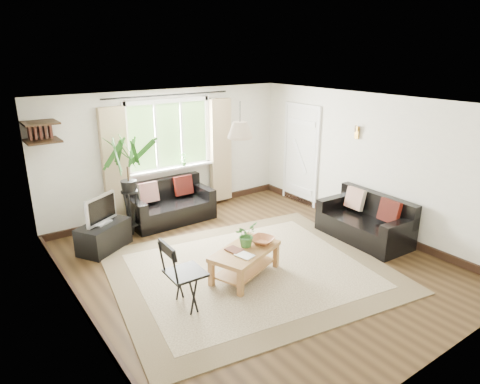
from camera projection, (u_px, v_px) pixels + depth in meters
floor at (255, 265)px, 6.46m from camera, size 5.50×5.50×0.00m
ceiling at (257, 104)px, 5.70m from camera, size 5.50×5.50×0.00m
wall_back at (169, 153)px, 8.20m from camera, size 5.00×0.02×2.40m
wall_front at (437, 265)px, 3.96m from camera, size 5.00×0.02×2.40m
wall_left at (77, 230)px, 4.70m from camera, size 0.02×5.50×2.40m
wall_right at (370, 163)px, 7.46m from camera, size 0.02×5.50×2.40m
rug at (250, 270)px, 6.27m from camera, size 4.31×3.85×0.02m
window at (169, 135)px, 8.06m from camera, size 2.50×0.16×2.16m
door at (301, 156)px, 8.82m from camera, size 0.06×0.96×2.06m
corner_shelf at (41, 132)px, 6.55m from camera, size 0.50×0.50×0.34m
pendant_lamp at (240, 126)px, 6.12m from camera, size 0.36×0.36×0.54m
wall_sconce at (356, 131)px, 7.48m from camera, size 0.12×0.12×0.28m
sofa_back at (171, 203)px, 7.99m from camera, size 1.55×0.79×0.73m
sofa_right at (364, 219)px, 7.21m from camera, size 1.58×0.84×0.73m
coffee_table at (245, 263)px, 6.06m from camera, size 1.19×0.92×0.43m
table_plant at (246, 235)px, 6.03m from camera, size 0.40×0.39×0.34m
bowl at (262, 240)px, 6.17m from camera, size 0.44×0.44×0.08m
book_a at (240, 258)px, 5.72m from camera, size 0.23×0.28×0.02m
book_b at (230, 252)px, 5.88m from camera, size 0.22×0.27×0.02m
tv_stand at (104, 236)px, 6.89m from camera, size 0.96×0.83×0.45m
tv at (101, 209)px, 6.74m from camera, size 0.66×0.51×0.49m
palm_stand at (129, 187)px, 7.24m from camera, size 0.86×0.86×1.75m
folding_chair at (186, 274)px, 5.26m from camera, size 0.50×0.50×0.93m
sill_plant at (184, 159)px, 8.29m from camera, size 0.14×0.10×0.27m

